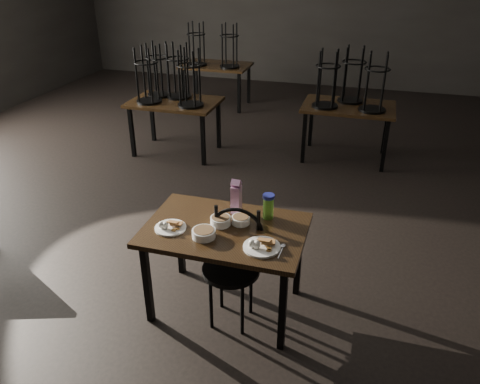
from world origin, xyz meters
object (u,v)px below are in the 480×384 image
(juice_carton, at_px, (236,198))
(water_bottle, at_px, (268,206))
(main_table, at_px, (225,237))
(bentwood_chair, at_px, (233,258))

(juice_carton, bearing_deg, water_bottle, -1.06)
(water_bottle, bearing_deg, juice_carton, 178.94)
(main_table, relative_size, water_bottle, 6.00)
(juice_carton, relative_size, water_bottle, 1.45)
(bentwood_chair, bearing_deg, water_bottle, 56.09)
(juice_carton, xyz_separation_m, bentwood_chair, (0.07, -0.31, -0.34))
(water_bottle, xyz_separation_m, bentwood_chair, (-0.19, -0.30, -0.31))
(main_table, distance_m, juice_carton, 0.32)
(water_bottle, relative_size, bentwood_chair, 0.22)
(juice_carton, distance_m, bentwood_chair, 0.47)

